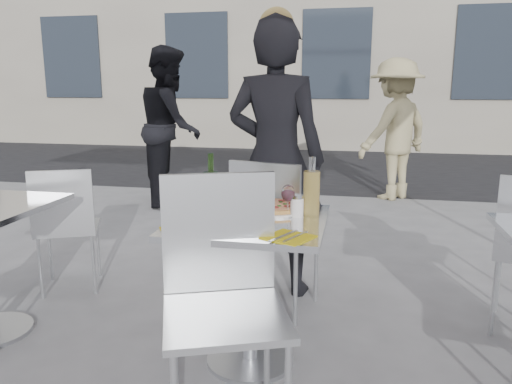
% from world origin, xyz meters
% --- Properties ---
extents(ground, '(80.00, 80.00, 0.00)m').
position_xyz_m(ground, '(0.00, 0.00, 0.00)').
color(ground, slate).
extents(street_asphalt, '(24.00, 5.00, 0.00)m').
position_xyz_m(street_asphalt, '(0.00, 6.50, 0.00)').
color(street_asphalt, black).
rests_on(street_asphalt, ground).
extents(main_table, '(0.72, 0.72, 0.75)m').
position_xyz_m(main_table, '(0.00, 0.00, 0.54)').
color(main_table, '#B7BABF').
rests_on(main_table, ground).
extents(chair_far, '(0.53, 0.54, 0.95)m').
position_xyz_m(chair_far, '(0.01, 0.56, 0.57)').
color(chair_far, silver).
rests_on(chair_far, ground).
extents(chair_near, '(0.61, 0.62, 1.03)m').
position_xyz_m(chair_near, '(-0.01, -0.45, 0.61)').
color(chair_near, silver).
rests_on(chair_near, ground).
extents(side_chair_lfar, '(0.52, 0.52, 0.85)m').
position_xyz_m(side_chair_lfar, '(-1.38, 0.62, 0.51)').
color(side_chair_lfar, silver).
rests_on(side_chair_lfar, ground).
extents(woman_diner, '(0.71, 0.53, 1.80)m').
position_xyz_m(woman_diner, '(-0.03, 0.95, 0.90)').
color(woman_diner, black).
rests_on(woman_diner, ground).
extents(pedestrian_a, '(0.91, 1.04, 1.81)m').
position_xyz_m(pedestrian_a, '(-1.64, 3.26, 0.91)').
color(pedestrian_a, black).
rests_on(pedestrian_a, ground).
extents(pedestrian_b, '(1.21, 1.23, 1.70)m').
position_xyz_m(pedestrian_b, '(0.93, 4.03, 0.85)').
color(pedestrian_b, tan).
rests_on(pedestrian_b, ground).
extents(pizza_near, '(0.34, 0.34, 0.02)m').
position_xyz_m(pizza_near, '(-0.03, -0.15, 0.76)').
color(pizza_near, '#BC8549').
rests_on(pizza_near, main_table).
extents(pizza_far, '(0.32, 0.32, 0.03)m').
position_xyz_m(pizza_far, '(0.09, 0.19, 0.77)').
color(pizza_far, white).
rests_on(pizza_far, main_table).
extents(salad_plate, '(0.22, 0.22, 0.09)m').
position_xyz_m(salad_plate, '(-0.03, 0.01, 0.79)').
color(salad_plate, white).
rests_on(salad_plate, main_table).
extents(wine_bottle, '(0.07, 0.08, 0.29)m').
position_xyz_m(wine_bottle, '(-0.22, 0.12, 0.86)').
color(wine_bottle, '#325821').
rests_on(wine_bottle, main_table).
extents(carafe, '(0.08, 0.08, 0.29)m').
position_xyz_m(carafe, '(0.28, 0.12, 0.87)').
color(carafe, '#D3B75A').
rests_on(carafe, main_table).
extents(sugar_shaker, '(0.06, 0.06, 0.11)m').
position_xyz_m(sugar_shaker, '(0.21, 0.09, 0.80)').
color(sugar_shaker, white).
rests_on(sugar_shaker, main_table).
extents(wineglass_white_a, '(0.07, 0.07, 0.16)m').
position_xyz_m(wineglass_white_a, '(-0.12, -0.00, 0.86)').
color(wineglass_white_a, white).
rests_on(wineglass_white_a, main_table).
extents(wineglass_white_b, '(0.07, 0.07, 0.16)m').
position_xyz_m(wineglass_white_b, '(-0.03, 0.03, 0.86)').
color(wineglass_white_b, white).
rests_on(wineglass_white_b, main_table).
extents(wineglass_red_a, '(0.07, 0.07, 0.16)m').
position_xyz_m(wineglass_red_a, '(0.04, 0.05, 0.86)').
color(wineglass_red_a, white).
rests_on(wineglass_red_a, main_table).
extents(wineglass_red_b, '(0.07, 0.07, 0.16)m').
position_xyz_m(wineglass_red_b, '(0.17, 0.09, 0.86)').
color(wineglass_red_b, white).
rests_on(wineglass_red_b, main_table).
extents(napkin_left, '(0.25, 0.25, 0.01)m').
position_xyz_m(napkin_left, '(-0.25, -0.26, 0.75)').
color(napkin_left, gold).
rests_on(napkin_left, main_table).
extents(napkin_right, '(0.24, 0.24, 0.01)m').
position_xyz_m(napkin_right, '(0.22, -0.26, 0.75)').
color(napkin_right, gold).
rests_on(napkin_right, main_table).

